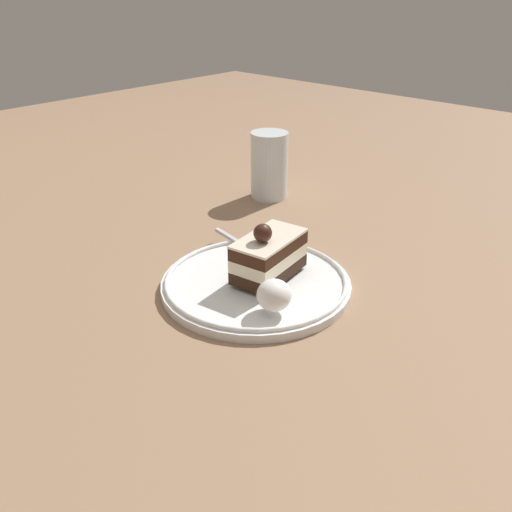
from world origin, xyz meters
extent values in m
plane|color=#906E52|center=(0.00, 0.00, 0.00)|extent=(2.40, 2.40, 0.00)
cylinder|color=white|center=(-0.02, -0.03, 0.01)|extent=(0.24, 0.24, 0.01)
torus|color=white|center=(-0.02, -0.03, 0.01)|extent=(0.23, 0.23, 0.01)
cube|color=black|center=(0.00, -0.04, 0.02)|extent=(0.11, 0.07, 0.02)
cube|color=#F5E4C1|center=(0.00, -0.04, 0.04)|extent=(0.11, 0.07, 0.02)
cube|color=#361B0E|center=(0.00, -0.04, 0.06)|extent=(0.11, 0.07, 0.02)
cube|color=#F3E3CB|center=(0.00, -0.04, 0.07)|extent=(0.11, 0.07, 0.00)
sphere|color=#391D14|center=(-0.01, -0.04, 0.08)|extent=(0.02, 0.02, 0.02)
ellipsoid|color=white|center=(-0.06, -0.09, 0.03)|extent=(0.04, 0.04, 0.04)
cube|color=silver|center=(0.04, 0.07, 0.02)|extent=(0.02, 0.07, 0.00)
cube|color=silver|center=(0.03, 0.04, 0.02)|extent=(0.01, 0.02, 0.00)
cube|color=silver|center=(0.02, 0.01, 0.02)|extent=(0.01, 0.03, 0.00)
cube|color=silver|center=(0.03, 0.01, 0.02)|extent=(0.01, 0.03, 0.00)
cube|color=silver|center=(0.03, 0.01, 0.02)|extent=(0.01, 0.03, 0.00)
cube|color=silver|center=(0.03, 0.01, 0.02)|extent=(0.01, 0.03, 0.00)
cylinder|color=silver|center=(0.24, 0.17, 0.06)|extent=(0.06, 0.06, 0.12)
cylinder|color=black|center=(0.24, 0.17, 0.04)|extent=(0.06, 0.06, 0.08)
camera|label=1|loc=(-0.47, -0.44, 0.36)|focal=39.15mm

